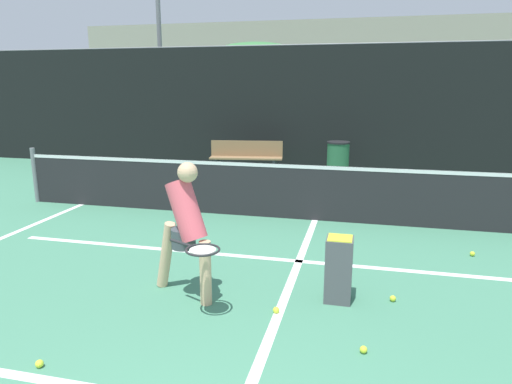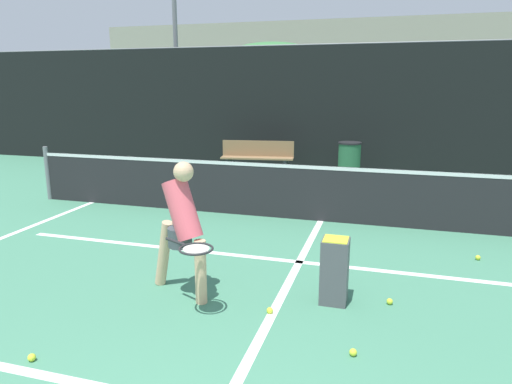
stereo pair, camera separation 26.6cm
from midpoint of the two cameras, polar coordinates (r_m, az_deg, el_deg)
court_service_line at (r=6.08m, az=4.13°, el=-8.62°), size 8.25×0.10×0.01m
court_center_mark at (r=5.62m, az=3.28°, el=-10.49°), size 0.10×4.85×0.01m
net at (r=7.74m, az=6.52°, el=0.10°), size 11.09×0.09×1.07m
fence_back at (r=12.13m, az=9.38°, el=10.12°), size 24.00×0.06×3.27m
player_practicing at (r=4.90m, az=-10.31°, el=-4.09°), size 1.04×0.89×1.50m
tennis_ball_scattered_0 at (r=4.78m, az=0.89°, el=-14.55°), size 0.07×0.07×0.07m
tennis_ball_scattered_1 at (r=4.43m, az=-27.11°, el=-18.59°), size 0.07×0.07×0.07m
tennis_ball_scattered_2 at (r=4.25m, az=11.46°, el=-18.76°), size 0.07×0.07×0.07m
tennis_ball_scattered_4 at (r=5.19m, az=15.30°, el=-12.73°), size 0.07×0.07×0.07m
tennis_ball_scattered_7 at (r=6.83m, az=24.43°, el=-7.05°), size 0.07×0.07×0.07m
ball_hopper at (r=4.96m, az=8.78°, el=-9.34°), size 0.28×0.28×0.71m
courtside_bench at (r=11.71m, az=-1.87°, el=4.50°), size 1.88×0.64×0.86m
trash_bin at (r=11.30m, az=9.53°, el=3.92°), size 0.56×0.56×0.92m
parked_car at (r=14.60m, az=5.43°, el=6.49°), size 1.81×4.31×1.30m
floodlight_mast at (r=17.32m, az=-12.61°, el=21.51°), size 1.10×0.24×7.45m
tree_west at (r=20.11m, az=-0.40°, el=16.82°), size 3.51×3.51×3.99m
building_far at (r=30.34m, az=12.15°, el=14.51°), size 36.00×2.40×6.11m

